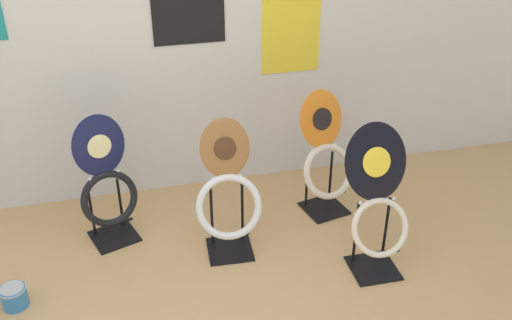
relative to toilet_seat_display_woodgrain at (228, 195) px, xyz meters
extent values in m
cube|color=silver|center=(-0.53, 0.87, 0.89)|extent=(8.00, 0.06, 2.60)
cube|color=black|center=(-0.07, 0.83, 0.92)|extent=(0.48, 0.01, 0.47)
cube|color=yellow|center=(0.64, 0.83, 0.73)|extent=(0.42, 0.01, 0.61)
cube|color=black|center=(0.00, -0.02, -0.41)|extent=(0.30, 0.30, 0.01)
cylinder|color=black|center=(-0.09, 0.08, -0.19)|extent=(0.02, 0.02, 0.43)
cylinder|color=black|center=(0.10, 0.07, -0.19)|extent=(0.02, 0.02, 0.43)
cylinder|color=black|center=(-0.01, -0.09, -0.23)|extent=(0.22, 0.03, 0.02)
torus|color=silver|center=(0.00, -0.04, -0.06)|extent=(0.42, 0.24, 0.39)
ellipsoid|color=#936033|center=(0.01, 0.09, 0.28)|extent=(0.31, 0.15, 0.36)
ellipsoid|color=#4C2D19|center=(0.00, 0.07, 0.28)|extent=(0.14, 0.05, 0.14)
sphere|color=silver|center=(-0.08, 0.05, 0.10)|extent=(0.02, 0.02, 0.02)
sphere|color=silver|center=(0.09, 0.04, 0.10)|extent=(0.02, 0.02, 0.02)
cube|color=black|center=(0.81, -0.41, -0.41)|extent=(0.29, 0.29, 0.01)
cylinder|color=black|center=(0.72, -0.32, -0.18)|extent=(0.02, 0.02, 0.44)
cylinder|color=black|center=(0.91, -0.32, -0.18)|extent=(0.02, 0.02, 0.44)
cylinder|color=black|center=(0.81, -0.49, -0.23)|extent=(0.22, 0.02, 0.02)
torus|color=beige|center=(0.81, -0.43, -0.09)|extent=(0.36, 0.22, 0.32)
ellipsoid|color=black|center=(0.82, -0.27, 0.27)|extent=(0.38, 0.19, 0.44)
ellipsoid|color=yellow|center=(0.82, -0.29, 0.28)|extent=(0.17, 0.07, 0.17)
sphere|color=silver|center=(0.71, -0.35, 0.05)|extent=(0.02, 0.02, 0.02)
sphere|color=silver|center=(0.92, -0.35, 0.05)|extent=(0.02, 0.02, 0.02)
cube|color=black|center=(0.74, 0.27, -0.41)|extent=(0.33, 0.33, 0.01)
cylinder|color=black|center=(0.63, 0.34, -0.21)|extent=(0.02, 0.02, 0.38)
cylinder|color=black|center=(0.82, 0.38, -0.21)|extent=(0.02, 0.02, 0.38)
cylinder|color=black|center=(0.76, 0.19, -0.25)|extent=(0.22, 0.06, 0.02)
torus|color=beige|center=(0.75, 0.25, -0.09)|extent=(0.42, 0.28, 0.36)
ellipsoid|color=orange|center=(0.72, 0.38, 0.25)|extent=(0.35, 0.20, 0.39)
ellipsoid|color=black|center=(0.72, 0.36, 0.26)|extent=(0.15, 0.08, 0.15)
sphere|color=silver|center=(0.64, 0.30, 0.06)|extent=(0.02, 0.02, 0.02)
sphere|color=silver|center=(0.82, 0.34, 0.06)|extent=(0.02, 0.02, 0.02)
cube|color=black|center=(-0.71, 0.31, -0.41)|extent=(0.35, 0.35, 0.01)
cylinder|color=black|center=(-0.83, 0.36, -0.22)|extent=(0.02, 0.02, 0.36)
cylinder|color=black|center=(-0.65, 0.42, -0.22)|extent=(0.02, 0.02, 0.36)
cylinder|color=black|center=(-0.69, 0.23, -0.26)|extent=(0.22, 0.09, 0.02)
torus|color=black|center=(-0.71, 0.29, -0.10)|extent=(0.39, 0.25, 0.36)
ellipsoid|color=#141942|center=(-0.73, 0.34, 0.26)|extent=(0.33, 0.17, 0.40)
ellipsoid|color=beige|center=(-0.72, 0.33, 0.26)|extent=(0.15, 0.07, 0.15)
sphere|color=silver|center=(-0.81, 0.30, 0.06)|extent=(0.02, 0.02, 0.02)
sphere|color=silver|center=(-0.63, 0.35, 0.06)|extent=(0.02, 0.02, 0.02)
cylinder|color=teal|center=(-1.27, -0.20, -0.35)|extent=(0.15, 0.15, 0.13)
torus|color=silver|center=(-1.27, -0.20, -0.29)|extent=(0.15, 0.15, 0.01)
cylinder|color=#B2B2B7|center=(-1.27, -0.20, -0.28)|extent=(0.13, 0.13, 0.00)
camera|label=1|loc=(-0.55, -2.84, 1.91)|focal=40.00mm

